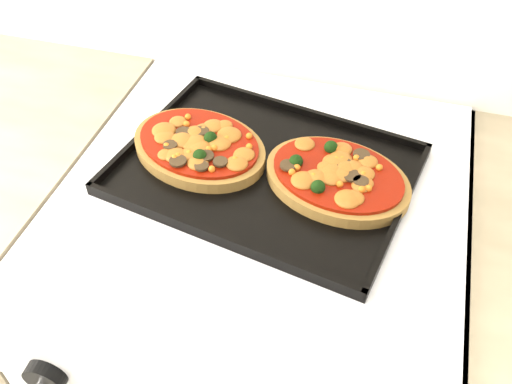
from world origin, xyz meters
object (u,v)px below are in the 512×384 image
(baking_tray, at_px, (265,168))
(pizza_left, at_px, (199,145))
(pizza_right, at_px, (337,177))
(stove, at_px, (261,348))

(baking_tray, bearing_deg, pizza_left, -173.94)
(pizza_left, xyz_separation_m, pizza_right, (0.22, -0.01, -0.00))
(baking_tray, bearing_deg, pizza_right, 9.08)
(stove, relative_size, pizza_left, 4.18)
(stove, height_order, pizza_right, pizza_right)
(pizza_right, bearing_deg, pizza_left, 177.07)
(stove, xyz_separation_m, pizza_left, (-0.11, 0.04, 0.48))
(pizza_left, bearing_deg, stove, -19.16)
(stove, xyz_separation_m, pizza_right, (0.10, 0.03, 0.48))
(pizza_right, bearing_deg, stove, -164.62)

